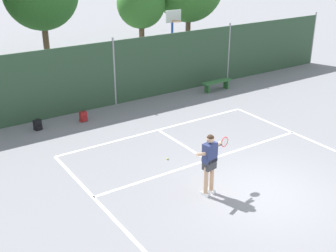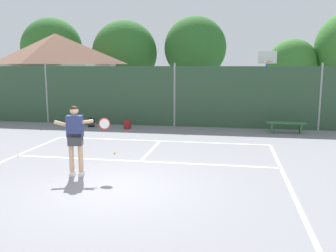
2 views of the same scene
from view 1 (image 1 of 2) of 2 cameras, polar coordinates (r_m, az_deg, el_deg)
ground_plane at (r=12.89m, az=12.12°, el=-8.59°), size 120.00×120.00×0.00m
court_markings at (r=13.27m, az=10.14°, el=-7.42°), size 8.30×11.10×0.01m
chainlink_fence at (r=19.09m, az=-7.04°, el=6.87°), size 26.09×0.09×2.98m
basketball_hoop at (r=22.56m, az=0.65°, el=11.84°), size 0.90×0.67×3.55m
tennis_player at (r=12.08m, az=5.49°, el=-4.35°), size 1.41×0.42×1.85m
tennis_ball at (r=14.42m, az=-0.05°, el=-4.30°), size 0.07×0.07×0.07m
backpack_black at (r=17.35m, az=-16.70°, el=0.12°), size 0.32×0.30×0.46m
backpack_red at (r=17.75m, az=-11.01°, el=1.20°), size 0.29×0.25×0.46m
courtside_bench at (r=21.24m, az=6.42°, el=5.57°), size 1.60×0.36×0.48m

